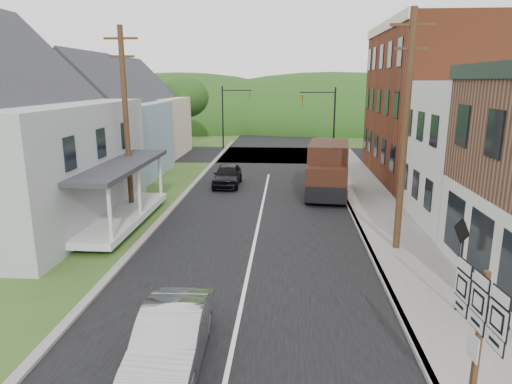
% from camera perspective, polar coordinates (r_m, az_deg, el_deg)
% --- Properties ---
extents(ground, '(120.00, 120.00, 0.00)m').
position_cam_1_polar(ground, '(15.19, -1.31, -11.58)').
color(ground, '#2D4719').
rests_on(ground, ground).
extents(road, '(9.00, 90.00, 0.02)m').
position_cam_1_polar(road, '(24.58, 0.82, -1.58)').
color(road, black).
rests_on(road, ground).
extents(cross_road, '(60.00, 9.00, 0.02)m').
position_cam_1_polar(cross_road, '(41.20, 2.14, 4.67)').
color(cross_road, black).
rests_on(cross_road, ground).
extents(sidewalk_right, '(2.80, 55.00, 0.15)m').
position_cam_1_polar(sidewalk_right, '(23.07, 15.36, -2.92)').
color(sidewalk_right, slate).
rests_on(sidewalk_right, ground).
extents(curb_right, '(0.20, 55.00, 0.15)m').
position_cam_1_polar(curb_right, '(22.83, 12.03, -2.89)').
color(curb_right, slate).
rests_on(curb_right, ground).
extents(curb_left, '(0.30, 55.00, 0.12)m').
position_cam_1_polar(curb_left, '(23.37, -10.92, -2.49)').
color(curb_left, slate).
rests_on(curb_left, ground).
extents(storefront_white, '(8.00, 7.00, 6.50)m').
position_cam_1_polar(storefront_white, '(23.64, 29.06, 4.13)').
color(storefront_white, silver).
rests_on(storefront_white, ground).
extents(storefront_red, '(8.00, 12.00, 10.00)m').
position_cam_1_polar(storefront_red, '(32.29, 22.39, 10.08)').
color(storefront_red, brown).
rests_on(storefront_red, ground).
extents(house_blue, '(7.14, 8.16, 7.28)m').
position_cam_1_polar(house_blue, '(33.16, -17.99, 8.24)').
color(house_blue, '#7E98AC').
rests_on(house_blue, ground).
extents(house_cream, '(7.14, 8.16, 7.28)m').
position_cam_1_polar(house_cream, '(41.77, -14.06, 9.50)').
color(house_cream, beige).
rests_on(house_cream, ground).
extents(utility_pole_right, '(1.60, 0.26, 9.00)m').
position_cam_1_polar(utility_pole_right, '(17.80, 18.11, 7.14)').
color(utility_pole_right, '#472D19').
rests_on(utility_pole_right, ground).
extents(utility_pole_left, '(1.60, 0.26, 9.00)m').
position_cam_1_polar(utility_pole_left, '(23.10, -15.94, 8.66)').
color(utility_pole_left, '#472D19').
rests_on(utility_pole_left, ground).
extents(traffic_signal_right, '(2.87, 0.20, 6.00)m').
position_cam_1_polar(traffic_signal_right, '(37.39, 8.70, 9.40)').
color(traffic_signal_right, black).
rests_on(traffic_signal_right, ground).
extents(traffic_signal_left, '(2.87, 0.20, 6.00)m').
position_cam_1_polar(traffic_signal_left, '(44.60, -3.29, 10.21)').
color(traffic_signal_left, black).
rests_on(traffic_signal_left, ground).
extents(tree_left_c, '(5.80, 5.80, 8.41)m').
position_cam_1_polar(tree_left_c, '(39.31, -27.69, 11.41)').
color(tree_left_c, '#382616').
rests_on(tree_left_c, ground).
extents(tree_left_d, '(4.80, 4.80, 6.94)m').
position_cam_1_polar(tree_left_d, '(46.84, -8.90, 11.62)').
color(tree_left_d, '#382616').
rests_on(tree_left_d, ground).
extents(forested_ridge, '(90.00, 30.00, 16.00)m').
position_cam_1_polar(forested_ridge, '(68.99, 2.91, 8.34)').
color(forested_ridge, '#1A3610').
rests_on(forested_ridge, ground).
extents(silver_sedan, '(1.60, 4.24, 1.38)m').
position_cam_1_polar(silver_sedan, '(11.24, -10.52, -17.61)').
color(silver_sedan, '#A7A7AB').
rests_on(silver_sedan, ground).
extents(dark_sedan, '(1.64, 4.02, 1.37)m').
position_cam_1_polar(dark_sedan, '(28.86, -3.60, 2.11)').
color(dark_sedan, black).
rests_on(dark_sedan, ground).
extents(delivery_van, '(2.77, 5.63, 3.03)m').
position_cam_1_polar(delivery_van, '(26.39, 8.97, 2.74)').
color(delivery_van, black).
rests_on(delivery_van, ground).
extents(route_sign_cluster, '(0.23, 1.79, 3.13)m').
position_cam_1_polar(route_sign_cluster, '(9.43, 25.96, -15.05)').
color(route_sign_cluster, '#472D19').
rests_on(route_sign_cluster, sidewalk_right).
extents(warning_sign, '(0.19, 0.75, 2.75)m').
position_cam_1_polar(warning_sign, '(13.89, 24.25, -6.84)').
color(warning_sign, black).
rests_on(warning_sign, sidewalk_right).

